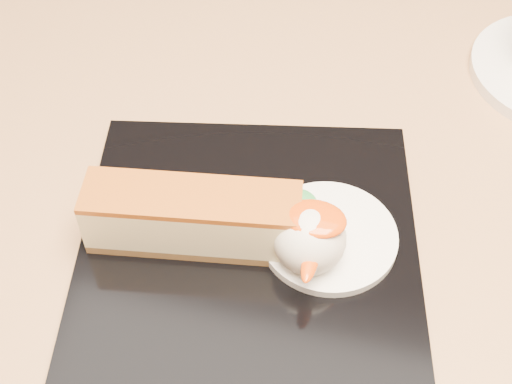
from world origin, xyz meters
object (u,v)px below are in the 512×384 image
(ice_cream_scoop, at_px, (309,239))
(dessert_plate, at_px, (249,248))
(cheesecake, at_px, (193,217))
(table, at_px, (287,313))

(ice_cream_scoop, bearing_deg, dessert_plate, 172.87)
(dessert_plate, relative_size, cheesecake, 1.57)
(dessert_plate, xyz_separation_m, cheesecake, (-0.03, -0.00, 0.03))
(dessert_plate, bearing_deg, table, 69.63)
(table, relative_size, dessert_plate, 3.64)
(table, relative_size, cheesecake, 5.72)
(dessert_plate, relative_size, ice_cream_scoop, 4.81)
(table, distance_m, dessert_plate, 0.17)
(dessert_plate, height_order, ice_cream_scoop, ice_cream_scoop)
(cheesecake, distance_m, ice_cream_scoop, 0.08)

